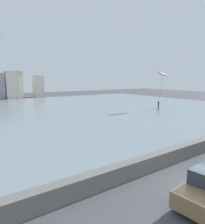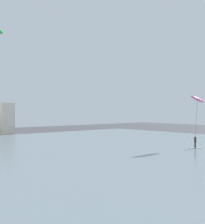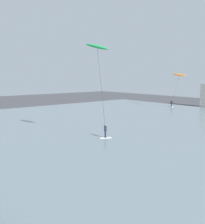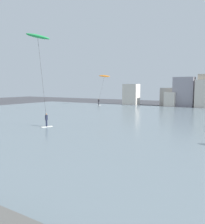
# 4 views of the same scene
# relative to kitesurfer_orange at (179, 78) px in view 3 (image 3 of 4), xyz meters

# --- Properties ---
(kitesurfer_orange) EXTENTS (3.90, 1.47, 7.98)m
(kitesurfer_orange) POSITION_rel_kitesurfer_orange_xyz_m (0.00, 0.00, 0.00)
(kitesurfer_orange) COLOR silver
(kitesurfer_orange) RESTS_ON water_bay
(kitesurfer_green) EXTENTS (3.06, 3.61, 10.72)m
(kitesurfer_green) POSITION_rel_kitesurfer_orange_xyz_m (12.32, -33.76, 2.24)
(kitesurfer_green) COLOR silver
(kitesurfer_green) RESTS_ON water_bay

